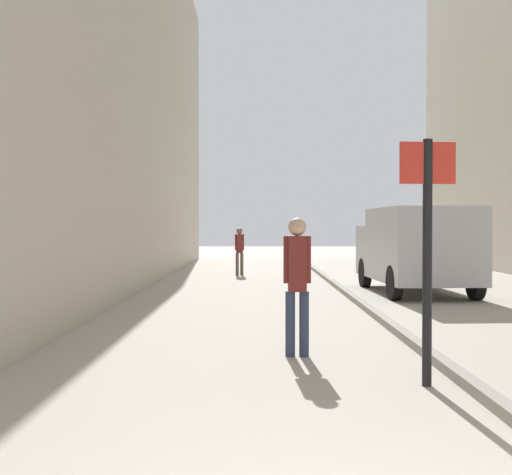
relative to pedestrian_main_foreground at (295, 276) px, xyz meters
The scene contains 7 objects.
ground_plane 6.21m from the pedestrian_main_foreground, 89.07° to the left, with size 80.00×80.00×0.00m, color #A8A093.
building_facade_left 9.56m from the pedestrian_main_foreground, 130.68° to the left, with size 3.52×40.00×12.34m, color #BCB29E.
kerb_strip 6.42m from the pedestrian_main_foreground, 74.65° to the left, with size 0.16×40.00×0.12m, color gray.
pedestrian_main_foreground is the anchor object (origin of this frame).
pedestrian_mid_block 14.31m from the pedestrian_main_foreground, 94.40° to the left, with size 0.32×0.22×1.61m.
delivery_van 8.81m from the pedestrian_main_foreground, 66.78° to the left, with size 2.26×4.88×2.13m.
street_sign_post 2.10m from the pedestrian_main_foreground, 51.37° to the right, with size 0.60×0.10×2.60m.
Camera 1 is at (-0.63, -2.72, 1.69)m, focal length 46.89 mm.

